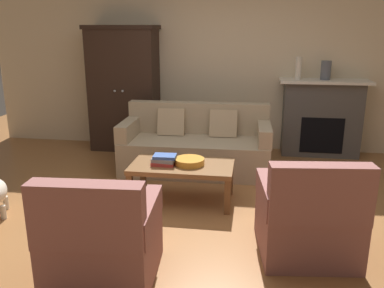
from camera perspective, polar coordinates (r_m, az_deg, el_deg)
ground_plane at (r=4.17m, az=0.27°, el=-9.96°), size 9.60×9.60×0.00m
back_wall at (r=6.30m, az=3.73°, el=12.12°), size 7.20×0.10×2.80m
fireplace at (r=6.22m, az=17.78°, el=3.59°), size 1.26×0.48×1.12m
armoire at (r=6.30m, az=-9.52°, el=7.71°), size 1.06×0.57×1.87m
couch at (r=5.34m, az=0.54°, el=-0.40°), size 1.94×0.89×0.86m
coffee_table at (r=4.36m, az=-1.41°, el=-3.56°), size 1.10×0.60×0.42m
fruit_bowl at (r=4.33m, az=-0.34°, el=-2.48°), size 0.32×0.32×0.07m
book_stack at (r=4.32m, az=-3.97°, el=-2.25°), size 0.26×0.19×0.11m
mantel_vase_cream at (r=6.05m, az=14.77°, el=10.30°), size 0.09×0.09×0.31m
mantel_vase_slate at (r=6.10m, az=18.35°, el=9.84°), size 0.14×0.14×0.27m
armchair_near_left at (r=3.13m, az=-12.59°, el=-13.35°), size 0.82×0.82×0.88m
armchair_near_right at (r=3.50m, az=16.07°, el=-10.22°), size 0.86×0.85×0.88m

